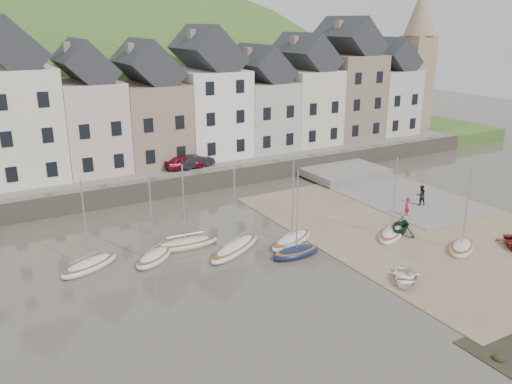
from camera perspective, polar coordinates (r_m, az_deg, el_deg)
ground at (r=36.07m, az=4.79°, el=-7.11°), size 160.00×160.00×0.00m
quay_land at (r=63.35m, az=-11.82°, el=4.39°), size 90.00×30.00×1.50m
quay_street at (r=52.65m, az=-7.89°, el=2.74°), size 70.00×7.00×0.10m
seawall at (r=49.72m, az=-6.32°, el=1.11°), size 70.00×1.20×1.80m
beach at (r=42.83m, az=17.04°, el=-3.67°), size 18.00×26.00×0.06m
slipway at (r=50.78m, az=13.69°, el=0.06°), size 8.00×18.00×0.12m
hillside at (r=93.91m, az=-19.46°, el=-3.79°), size 134.40×84.00×84.00m
townhouse_terrace at (r=55.30m, az=-7.83°, el=9.60°), size 61.05×8.00×13.93m
church_spire at (r=73.72m, az=17.08°, el=14.00°), size 4.00×4.00×18.00m
sailboat_0 at (r=35.98m, az=-17.60°, el=-7.56°), size 4.48×3.15×6.32m
sailboat_1 at (r=36.03m, az=-10.99°, el=-6.96°), size 3.75×3.37×6.32m
sailboat_2 at (r=37.76m, az=-7.66°, el=-5.59°), size 4.94×1.86×6.32m
sailboat_3 at (r=38.15m, az=3.91°, el=-5.20°), size 4.77×3.22×6.32m
sailboat_4 at (r=36.81m, az=-2.28°, el=-6.08°), size 5.58×4.09×6.32m
sailboat_5 at (r=36.24m, az=4.37°, el=-6.51°), size 3.75×1.61×6.32m
sailboat_6 at (r=40.42m, az=14.44°, el=-4.38°), size 4.13×3.39×6.32m
sailboat_7 at (r=39.53m, az=21.38°, el=-5.61°), size 3.69×3.03×6.32m
rowboat_white at (r=33.78m, az=15.83°, el=-8.93°), size 3.46×3.55×0.60m
rowboat_green at (r=40.81m, az=15.42°, el=-3.50°), size 3.43×3.28×1.40m
person_red at (r=44.62m, az=16.03°, el=-1.51°), size 0.66×0.55×1.56m
person_dark at (r=47.50m, az=17.43°, el=-0.31°), size 1.02×0.90×1.78m
car_left at (r=51.48m, az=-7.75°, el=3.22°), size 3.90×1.64×1.32m
car_right at (r=51.92m, az=-6.55°, el=3.36°), size 3.98×1.95×1.26m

